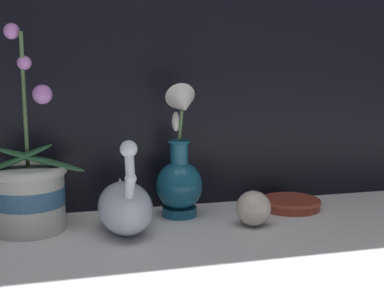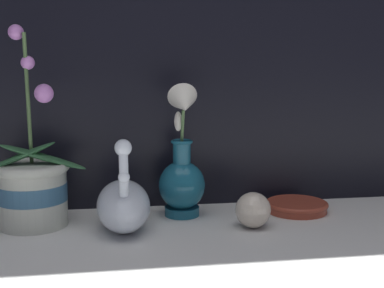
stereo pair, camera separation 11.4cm
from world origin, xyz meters
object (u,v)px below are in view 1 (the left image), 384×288
blue_vase (180,174)px  amber_dish (290,203)px  glass_sphere (253,208)px  orchid_potted_plant (29,190)px  swan_figurine (125,205)px

blue_vase → amber_dish: bearing=-1.1°
blue_vase → glass_sphere: (0.14, -0.11, -0.06)m
orchid_potted_plant → blue_vase: bearing=3.6°
glass_sphere → swan_figurine: bearing=173.9°
glass_sphere → amber_dish: 0.17m
orchid_potted_plant → amber_dish: 0.60m
orchid_potted_plant → blue_vase: size_ratio=1.40×
swan_figurine → glass_sphere: size_ratio=2.72×
orchid_potted_plant → swan_figurine: bearing=-16.7°
swan_figurine → orchid_potted_plant: bearing=163.3°
amber_dish → swan_figurine: bearing=-169.9°
swan_figurine → amber_dish: swan_figurine is taller
glass_sphere → blue_vase: bearing=142.1°
orchid_potted_plant → glass_sphere: (0.47, -0.09, -0.05)m
swan_figurine → blue_vase: size_ratio=0.68×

